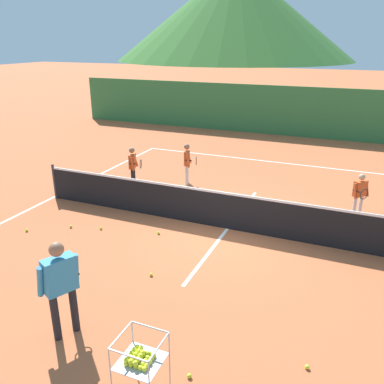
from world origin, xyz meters
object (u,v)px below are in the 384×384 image
(instructor, at_px, (61,281))
(tennis_ball_6, at_px, (158,233))
(tennis_ball_1, at_px, (307,367))
(tennis_ball_5, at_px, (101,228))
(tennis_ball_3, at_px, (189,376))
(tennis_ball_0, at_px, (27,230))
(student_2, at_px, (360,192))
(tennis_ball_4, at_px, (71,226))
(tennis_net, at_px, (228,211))
(ball_cart, at_px, (139,359))
(student_0, at_px, (133,164))
(tennis_ball_2, at_px, (151,275))
(student_1, at_px, (187,160))

(instructor, xyz_separation_m, tennis_ball_6, (-0.28, 3.74, -0.97))
(tennis_ball_1, distance_m, tennis_ball_5, 6.04)
(tennis_ball_3, distance_m, tennis_ball_5, 5.24)
(tennis_ball_0, height_order, tennis_ball_5, same)
(student_2, relative_size, tennis_ball_5, 17.83)
(tennis_ball_4, relative_size, tennis_ball_6, 1.00)
(tennis_net, relative_size, tennis_ball_3, 160.14)
(tennis_ball_5, xyz_separation_m, tennis_ball_6, (1.45, 0.33, 0.00))
(tennis_ball_1, bearing_deg, instructor, -168.60)
(ball_cart, xyz_separation_m, tennis_ball_5, (-3.43, 3.98, -0.56))
(student_0, height_order, tennis_ball_2, student_0)
(ball_cart, height_order, tennis_ball_0, ball_cart)
(ball_cart, relative_size, tennis_ball_4, 13.22)
(student_0, distance_m, tennis_ball_3, 8.09)
(student_1, xyz_separation_m, ball_cart, (2.78, -7.93, -0.22))
(tennis_ball_2, distance_m, tennis_ball_5, 2.58)
(ball_cart, bearing_deg, tennis_ball_5, 130.74)
(instructor, relative_size, tennis_ball_3, 24.49)
(tennis_ball_0, distance_m, tennis_ball_5, 1.83)
(tennis_ball_0, bearing_deg, ball_cart, -31.99)
(student_1, relative_size, tennis_ball_0, 19.86)
(tennis_ball_2, bearing_deg, tennis_ball_4, 158.28)
(student_1, distance_m, student_2, 5.27)
(tennis_ball_0, bearing_deg, student_0, 78.14)
(ball_cart, height_order, tennis_ball_3, ball_cart)
(student_0, relative_size, student_1, 0.97)
(tennis_ball_3, bearing_deg, student_0, 126.13)
(student_1, bearing_deg, tennis_ball_1, -54.15)
(tennis_ball_0, height_order, tennis_ball_2, same)
(tennis_ball_1, bearing_deg, tennis_ball_5, 153.86)
(ball_cart, relative_size, tennis_ball_0, 13.22)
(student_2, distance_m, tennis_ball_4, 7.54)
(tennis_ball_0, xyz_separation_m, tennis_ball_1, (7.06, -1.85, 0.00))
(student_2, relative_size, tennis_ball_2, 17.83)
(student_0, bearing_deg, tennis_ball_1, -42.27)
(student_0, xyz_separation_m, student_1, (1.47, 0.93, 0.03))
(instructor, xyz_separation_m, tennis_ball_2, (0.44, 2.02, -0.97))
(tennis_ball_2, bearing_deg, student_0, 124.26)
(tennis_ball_0, relative_size, tennis_ball_4, 1.00)
(tennis_ball_2, xyz_separation_m, tennis_ball_4, (-2.94, 1.17, 0.00))
(tennis_net, bearing_deg, instructor, -104.17)
(tennis_ball_0, height_order, tennis_ball_4, same)
(tennis_ball_3, xyz_separation_m, tennis_ball_5, (-3.92, 3.48, 0.00))
(tennis_net, height_order, tennis_ball_4, tennis_net)
(instructor, height_order, tennis_ball_6, instructor)
(student_1, relative_size, tennis_ball_5, 19.86)
(student_2, relative_size, ball_cart, 1.35)
(tennis_ball_1, bearing_deg, ball_cart, -146.72)
(tennis_ball_3, height_order, tennis_ball_5, same)
(ball_cart, height_order, tennis_ball_2, ball_cart)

